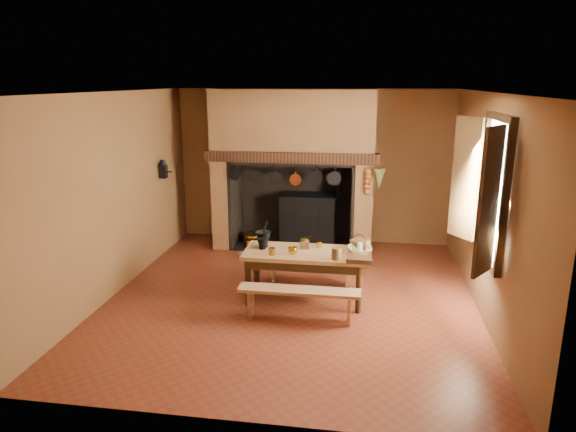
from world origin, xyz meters
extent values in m
plane|color=#5E2116|center=(0.00, 0.00, 0.00)|extent=(5.50, 5.50, 0.00)
plane|color=silver|center=(0.00, 0.00, 2.80)|extent=(5.50, 5.50, 0.00)
cube|color=brown|center=(0.00, 2.75, 1.40)|extent=(5.00, 0.02, 2.80)
cube|color=brown|center=(-2.50, 0.00, 1.40)|extent=(0.02, 5.50, 2.80)
cube|color=brown|center=(2.50, 0.00, 1.40)|extent=(0.02, 5.50, 2.80)
cube|color=brown|center=(0.00, -2.75, 1.40)|extent=(5.00, 0.02, 2.80)
cube|color=brown|center=(-1.55, 2.30, 1.40)|extent=(0.30, 0.90, 2.80)
cube|color=brown|center=(0.95, 2.30, 1.40)|extent=(0.30, 0.90, 2.80)
cube|color=brown|center=(-0.30, 2.30, 2.20)|extent=(2.20, 0.90, 1.20)
cube|color=black|center=(-0.30, 1.90, 1.69)|extent=(2.95, 0.22, 0.18)
cube|color=black|center=(-0.30, 2.72, 0.80)|extent=(2.20, 0.06, 1.60)
cube|color=black|center=(-0.30, 2.30, 0.01)|extent=(2.20, 0.90, 0.02)
cube|color=black|center=(-0.05, 2.45, 0.45)|extent=(1.00, 0.50, 0.90)
cube|color=black|center=(-0.05, 2.43, 0.92)|extent=(1.04, 0.54, 0.04)
cube|color=black|center=(-0.05, 2.19, 0.55)|extent=(0.35, 0.02, 0.45)
cylinder|color=black|center=(0.50, 2.45, 1.25)|extent=(0.10, 0.10, 0.70)
cylinder|color=#B18D28|center=(-0.20, 2.17, 0.55)|extent=(0.03, 0.03, 0.03)
cylinder|color=#B18D28|center=(0.10, 2.17, 0.55)|extent=(0.03, 0.03, 0.03)
cylinder|color=#B18D28|center=(-1.05, 2.30, 0.10)|extent=(0.40, 0.40, 0.20)
cylinder|color=#B18D28|center=(-1.00, 2.05, 0.09)|extent=(0.34, 0.34, 0.18)
cube|color=black|center=(-1.25, 2.40, 0.08)|extent=(0.18, 0.18, 0.16)
cone|color=#51592A|center=(1.18, 1.79, 1.38)|extent=(0.20, 0.20, 0.35)
cube|color=white|center=(2.48, -0.40, 1.70)|extent=(0.02, 1.00, 1.60)
cube|color=#31220F|center=(2.45, -0.40, 2.54)|extent=(0.08, 1.16, 0.08)
cube|color=#31220F|center=(2.45, -0.40, 0.86)|extent=(0.08, 1.16, 0.08)
cube|color=#31220F|center=(2.25, -1.08, 1.70)|extent=(0.29, 0.39, 1.60)
cube|color=#31220F|center=(2.25, 0.28, 1.70)|extent=(0.29, 0.39, 1.60)
cube|color=black|center=(-2.42, 1.55, 1.45)|extent=(0.12, 0.12, 0.22)
cone|color=black|center=(-2.42, 1.55, 1.60)|extent=(0.16, 0.16, 0.10)
cylinder|color=black|center=(-2.33, 1.55, 1.45)|extent=(0.12, 0.02, 0.02)
cube|color=#A3714A|center=(0.20, -0.08, 0.69)|extent=(1.65, 0.73, 0.05)
cube|color=#31220F|center=(0.20, -0.08, 0.60)|extent=(1.54, 0.62, 0.13)
cylinder|color=#31220F|center=(-0.54, -0.36, 0.33)|extent=(0.08, 0.08, 0.66)
cylinder|color=#31220F|center=(0.93, -0.36, 0.33)|extent=(0.08, 0.08, 0.66)
cylinder|color=#31220F|center=(-0.54, 0.19, 0.33)|extent=(0.08, 0.08, 0.66)
cylinder|color=#31220F|center=(0.93, 0.19, 0.33)|extent=(0.08, 0.08, 0.66)
cube|color=#A3714A|center=(0.20, -0.71, 0.41)|extent=(1.53, 0.27, 0.04)
cube|color=#A3714A|center=(0.20, 0.50, 0.36)|extent=(1.34, 0.24, 0.03)
cylinder|color=black|center=(-0.40, 0.03, 0.73)|extent=(0.13, 0.13, 0.04)
cone|color=black|center=(-0.40, 0.03, 0.84)|extent=(0.21, 0.21, 0.18)
cylinder|color=black|center=(-0.38, 0.03, 0.99)|extent=(0.09, 0.04, 0.17)
cylinder|color=black|center=(-0.40, -0.06, 0.73)|extent=(0.09, 0.09, 0.03)
cone|color=black|center=(-0.40, -0.06, 0.81)|extent=(0.16, 0.16, 0.13)
cylinder|color=black|center=(-0.38, -0.06, 0.92)|extent=(0.06, 0.04, 0.13)
cube|color=#31220F|center=(0.17, 0.04, 0.77)|extent=(0.14, 0.14, 0.12)
cylinder|color=#B18D28|center=(0.17, 0.04, 0.84)|extent=(0.09, 0.09, 0.03)
cylinder|color=black|center=(0.22, 0.04, 0.88)|extent=(0.10, 0.04, 0.03)
cylinder|color=#B18D28|center=(-0.22, -0.29, 0.76)|extent=(0.10, 0.10, 0.10)
cylinder|color=#B18D28|center=(0.37, 0.11, 0.76)|extent=(0.09, 0.09, 0.08)
imported|color=beige|center=(0.92, -0.03, 0.75)|extent=(0.38, 0.38, 0.08)
cylinder|color=brown|center=(0.63, -0.33, 0.79)|extent=(0.14, 0.14, 0.16)
cylinder|color=beige|center=(0.92, 0.01, 0.78)|extent=(0.07, 0.07, 0.13)
cube|color=#4E2917|center=(0.92, 0.15, 0.78)|extent=(0.27, 0.23, 0.13)
torus|color=#4E2917|center=(0.92, 0.15, 0.84)|extent=(0.18, 0.08, 0.18)
cube|color=#31220F|center=(0.92, -0.37, 0.74)|extent=(0.33, 0.24, 0.06)
imported|color=#B18D28|center=(0.04, -0.23, 0.76)|extent=(0.13, 0.13, 0.10)
camera|label=1|loc=(0.95, -6.59, 2.95)|focal=32.00mm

